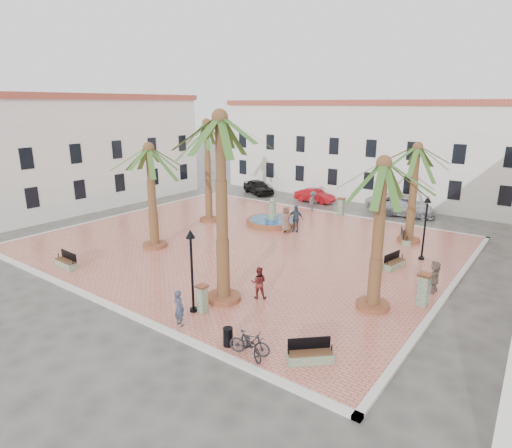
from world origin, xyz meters
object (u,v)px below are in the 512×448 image
object	(u,v)px
pedestrian_fountain_a	(286,219)
car_white	(399,204)
bench_e	(394,264)
car_black	(258,187)
pedestrian_east	(435,277)
car_red	(315,196)
fountain	(272,220)
pedestrian_fountain_b	(296,218)
bollard_e	(424,289)
cyclist_a	(179,308)
bench_se	(310,356)
bench_ne	(405,239)
lamppost_e	(426,217)
pedestrian_north	(313,201)
bollard_n	(341,207)
bollard_se	(202,298)
palm_ne	(417,159)
bicycle_b	(250,343)
palm_e	(383,182)
palm_nw	(207,134)
lamppost_s	(191,257)
litter_bin	(228,337)
bench_s	(66,263)
car_silver	(407,208)
palm_sw	(149,161)
bicycle_a	(251,345)
palm_s	(220,139)
cyclist_b	(259,283)

from	to	relation	value
pedestrian_fountain_a	car_white	world-z (taller)	pedestrian_fountain_a
bench_e	car_black	xyz separation A→B (m)	(-18.89, 12.61, 0.34)
pedestrian_east	car_red	world-z (taller)	pedestrian_east
fountain	pedestrian_fountain_b	xyz separation A→B (m)	(2.48, -0.63, 0.69)
bollard_e	car_white	bearing A→B (deg)	112.05
car_red	cyclist_a	bearing A→B (deg)	-164.58
bench_se	car_red	bearing A→B (deg)	75.08
bollard_e	bench_ne	bearing A→B (deg)	112.72
fountain	lamppost_e	size ratio (longest dim) A/B	1.02
pedestrian_north	car_white	world-z (taller)	pedestrian_north
lamppost_e	bollard_n	world-z (taller)	lamppost_e
fountain	bollard_se	bearing A→B (deg)	-67.44
bollard_e	cyclist_a	world-z (taller)	cyclist_a
car_black	bollard_n	bearing A→B (deg)	-83.70
palm_ne	car_red	xyz separation A→B (m)	(-11.33, 7.34, -5.08)
bicycle_b	car_red	xyz separation A→B (m)	(-10.94, 24.56, 0.01)
palm_e	palm_nw	bearing A→B (deg)	157.68
lamppost_e	pedestrian_east	size ratio (longest dim) A/B	2.39
bicycle_b	car_black	size ratio (longest dim) A/B	0.37
lamppost_s	pedestrian_fountain_a	size ratio (longest dim) A/B	2.01
palm_ne	palm_nw	bearing A→B (deg)	-164.16
litter_bin	bench_s	bearing A→B (deg)	176.58
palm_nw	pedestrian_fountain_b	size ratio (longest dim) A/B	4.11
bollard_n	fountain	bearing A→B (deg)	-119.78
palm_e	bicycle_b	bearing A→B (deg)	-108.91
car_black	car_silver	size ratio (longest dim) A/B	0.93
palm_sw	bench_s	bearing A→B (deg)	-102.19
bench_ne	lamppost_e	world-z (taller)	lamppost_e
bench_e	car_red	xyz separation A→B (m)	(-12.22, 12.70, 0.25)
bench_ne	bench_se	bearing A→B (deg)	162.73
bollard_e	palm_sw	bearing A→B (deg)	-173.95
palm_nw	palm_e	size ratio (longest dim) A/B	1.14
bench_ne	pedestrian_north	xyz separation A→B (m)	(-9.30, 3.99, 0.61)
palm_e	bicycle_a	xyz separation A→B (m)	(-2.12, -6.42, -5.38)
bench_ne	litter_bin	world-z (taller)	bench_ne
cyclist_a	pedestrian_east	bearing A→B (deg)	-121.73
fountain	bench_s	bearing A→B (deg)	-106.31
palm_e	pedestrian_east	bearing A→B (deg)	62.55
pedestrian_fountain_b	car_silver	distance (m)	11.01
pedestrian_east	car_white	bearing A→B (deg)	-151.03
cyclist_a	car_silver	size ratio (longest dim) A/B	0.34
palm_e	pedestrian_north	distance (m)	18.91
bollard_e	pedestrian_east	bearing A→B (deg)	90.00
bench_se	pedestrian_north	bearing A→B (deg)	75.42
bench_e	bench_ne	xyz separation A→B (m)	(-1.01, 4.94, 0.02)
bicycle_b	car_silver	size ratio (longest dim) A/B	0.35
palm_s	bench_e	size ratio (longest dim) A/B	5.20
cyclist_b	car_black	xyz separation A→B (m)	(-15.02, 20.38, -0.21)
bench_se	lamppost_s	xyz separation A→B (m)	(-6.17, 0.32, 2.35)
palm_nw	lamppost_e	distance (m)	16.80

